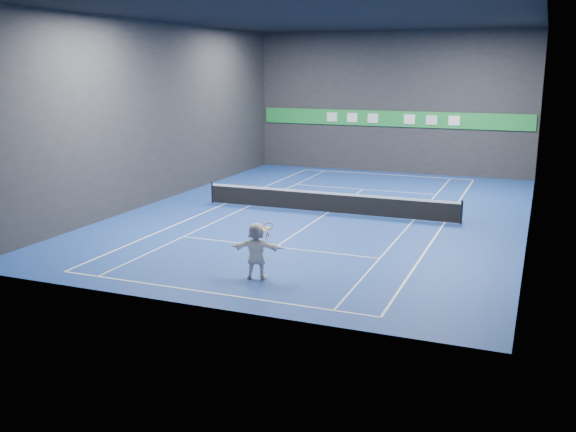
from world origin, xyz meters
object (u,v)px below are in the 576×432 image
at_px(player, 256,251).
at_px(tennis_racket, 268,228).
at_px(tennis_ball, 253,185).
at_px(tennis_net, 328,202).

bearing_deg(player, tennis_racket, 173.43).
distance_m(tennis_ball, tennis_racket, 1.47).
bearing_deg(tennis_net, tennis_ball, -86.13).
bearing_deg(tennis_net, tennis_racket, -82.78).
xyz_separation_m(tennis_net, tennis_racket, (1.27, -10.03, 1.19)).
xyz_separation_m(player, tennis_net, (-0.87, 10.08, -0.40)).
xyz_separation_m(tennis_ball, tennis_net, (-0.67, 9.89, -2.53)).
bearing_deg(tennis_racket, tennis_net, 97.22).
xyz_separation_m(tennis_ball, tennis_racket, (0.60, -0.15, -1.34)).
height_order(player, tennis_racket, tennis_racket).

